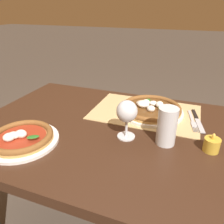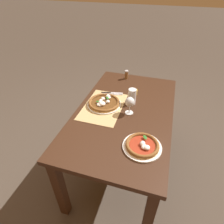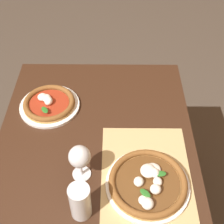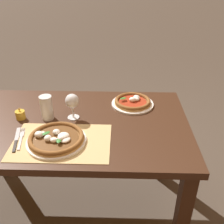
% 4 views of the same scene
% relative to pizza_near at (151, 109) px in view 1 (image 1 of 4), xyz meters
% --- Properties ---
extents(dining_table, '(1.39, 0.82, 0.74)m').
position_rel_pizza_near_xyz_m(dining_table, '(0.03, 0.20, -0.13)').
color(dining_table, '#382114').
rests_on(dining_table, ground).
extents(paper_placemat, '(0.50, 0.33, 0.00)m').
position_rel_pizza_near_xyz_m(paper_placemat, '(0.02, 0.00, -0.02)').
color(paper_placemat, tan).
rests_on(paper_placemat, dining_table).
extents(pizza_near, '(0.31, 0.31, 0.05)m').
position_rel_pizza_near_xyz_m(pizza_near, '(0.00, 0.00, 0.00)').
color(pizza_near, white).
rests_on(pizza_near, paper_placemat).
extents(pizza_far, '(0.27, 0.27, 0.05)m').
position_rel_pizza_near_xyz_m(pizza_far, '(0.41, 0.42, -0.00)').
color(pizza_far, white).
rests_on(pizza_far, dining_table).
extents(wine_glass, '(0.08, 0.08, 0.16)m').
position_rel_pizza_near_xyz_m(wine_glass, '(0.05, 0.24, 0.08)').
color(wine_glass, silver).
rests_on(wine_glass, dining_table).
extents(pint_glass, '(0.07, 0.07, 0.15)m').
position_rel_pizza_near_xyz_m(pint_glass, '(-0.10, 0.23, 0.05)').
color(pint_glass, silver).
rests_on(pint_glass, dining_table).
extents(fork, '(0.05, 0.20, 0.00)m').
position_rel_pizza_near_xyz_m(fork, '(-0.19, 0.02, -0.02)').
color(fork, '#B7B7BC').
rests_on(fork, paper_placemat).
extents(knife, '(0.06, 0.21, 0.01)m').
position_rel_pizza_near_xyz_m(knife, '(-0.21, 0.01, -0.02)').
color(knife, black).
rests_on(knife, paper_placemat).
extents(votive_candle, '(0.06, 0.06, 0.07)m').
position_rel_pizza_near_xyz_m(votive_candle, '(-0.26, 0.23, -0.00)').
color(votive_candle, gold).
rests_on(votive_candle, dining_table).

